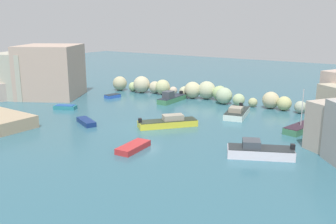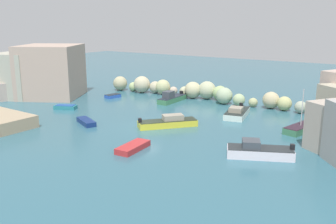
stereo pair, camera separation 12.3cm
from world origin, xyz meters
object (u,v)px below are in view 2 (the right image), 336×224
moored_boat_6 (113,96)px  moored_boat_8 (65,107)px  moored_boat_5 (86,122)px  moored_boat_2 (22,121)px  moored_boat_3 (300,128)px  moored_boat_1 (168,122)px  moored_boat_7 (259,151)px  moored_boat_0 (237,113)px  moored_boat_9 (133,147)px  moored_boat_4 (171,98)px

moored_boat_6 → moored_boat_8: bearing=-170.2°
moored_boat_5 → moored_boat_6: (-7.84, 13.43, -0.01)m
moored_boat_2 → moored_boat_3: 32.16m
moored_boat_1 → moored_boat_8: (-16.66, -0.57, -0.22)m
moored_boat_6 → moored_boat_7: size_ratio=0.42×
moored_boat_1 → moored_boat_7: moored_boat_7 is taller
moored_boat_1 → moored_boat_2: size_ratio=2.14×
moored_boat_5 → moored_boat_0: bearing=69.8°
moored_boat_9 → moored_boat_6: bearing=41.8°
moored_boat_3 → moored_boat_7: moored_boat_3 is taller
moored_boat_8 → moored_boat_9: size_ratio=0.83×
moored_boat_0 → moored_boat_5: bearing=-57.6°
moored_boat_4 → moored_boat_7: size_ratio=0.95×
moored_boat_1 → moored_boat_2: bearing=159.0°
moored_boat_6 → moored_boat_8: size_ratio=0.79×
moored_boat_0 → moored_boat_9: bearing=-22.1°
moored_boat_0 → moored_boat_9: size_ratio=1.50×
moored_boat_7 → moored_boat_0: bearing=-84.1°
moored_boat_4 → moored_boat_8: 15.38m
moored_boat_2 → moored_boat_1: bearing=75.3°
moored_boat_4 → moored_boat_5: moored_boat_4 is taller
moored_boat_5 → moored_boat_7: 20.88m
moored_boat_7 → moored_boat_9: 11.57m
moored_boat_1 → moored_boat_7: bearing=-66.3°
moored_boat_2 → moored_boat_7: bearing=56.3°
moored_boat_5 → moored_boat_7: moored_boat_7 is taller
moored_boat_4 → moored_boat_5: 15.95m
moored_boat_1 → moored_boat_9: size_ratio=1.60×
moored_boat_0 → moored_boat_6: size_ratio=2.30×
moored_boat_3 → moored_boat_4: size_ratio=0.86×
moored_boat_7 → moored_boat_2: bearing=-15.9°
moored_boat_8 → moored_boat_9: moored_boat_8 is taller
moored_boat_0 → moored_boat_9: (-3.07, -17.19, -0.21)m
moored_boat_5 → moored_boat_1: bearing=52.5°
moored_boat_8 → moored_boat_9: bearing=-47.5°
moored_boat_4 → moored_boat_5: (-1.66, -15.86, -0.30)m
moored_boat_2 → moored_boat_4: size_ratio=0.51×
moored_boat_0 → moored_boat_4: bearing=-115.2°
moored_boat_5 → moored_boat_8: (-7.98, 3.89, 0.01)m
moored_boat_0 → moored_boat_6: moored_boat_0 is taller
moored_boat_1 → moored_boat_7: size_ratio=1.04×
moored_boat_7 → moored_boat_8: 29.03m
moored_boat_1 → moored_boat_4: size_ratio=1.09×
moored_boat_3 → moored_boat_7: size_ratio=0.82×
moored_boat_3 → moored_boat_4: moored_boat_3 is taller
moored_boat_4 → moored_boat_2: bearing=-24.1°
moored_boat_2 → moored_boat_6: moored_boat_6 is taller
moored_boat_4 → moored_boat_3: bearing=75.0°
moored_boat_4 → moored_boat_9: moored_boat_4 is taller
moored_boat_3 → moored_boat_6: (-29.72, 2.64, -0.11)m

